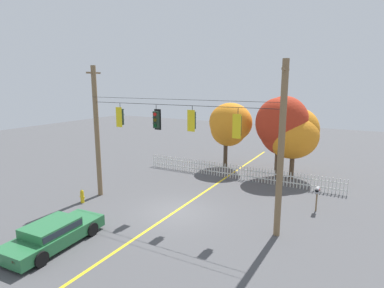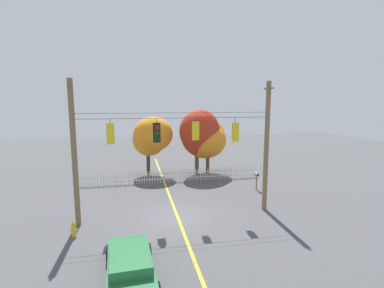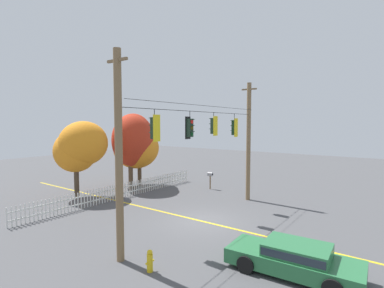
% 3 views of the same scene
% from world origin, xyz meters
% --- Properties ---
extents(ground, '(80.00, 80.00, 0.00)m').
position_xyz_m(ground, '(0.00, 0.00, 0.00)').
color(ground, '#4C4C4F').
extents(lane_centerline_stripe, '(0.16, 36.00, 0.01)m').
position_xyz_m(lane_centerline_stripe, '(0.00, 0.00, 0.00)').
color(lane_centerline_stripe, gold).
rests_on(lane_centerline_stripe, ground).
extents(signal_support_span, '(11.80, 1.10, 8.25)m').
position_xyz_m(signal_support_span, '(0.00, -0.00, 4.19)').
color(signal_support_span, brown).
rests_on(signal_support_span, ground).
extents(traffic_signal_northbound_secondary, '(0.43, 0.38, 1.42)m').
position_xyz_m(traffic_signal_northbound_secondary, '(-3.75, -0.01, 5.22)').
color(traffic_signal_northbound_secondary, black).
extents(traffic_signal_westbound_side, '(0.43, 0.38, 1.43)m').
position_xyz_m(traffic_signal_westbound_side, '(-1.16, 0.01, 5.20)').
color(traffic_signal_westbound_side, black).
extents(traffic_signal_southbound_primary, '(0.43, 0.38, 1.33)m').
position_xyz_m(traffic_signal_southbound_primary, '(1.12, -0.01, 5.28)').
color(traffic_signal_southbound_primary, black).
extents(traffic_signal_eastbound_side, '(0.43, 0.38, 1.48)m').
position_xyz_m(traffic_signal_eastbound_side, '(3.62, -0.01, 5.16)').
color(traffic_signal_eastbound_side, black).
extents(white_picket_fence, '(15.38, 0.06, 1.09)m').
position_xyz_m(white_picket_fence, '(0.77, 7.54, 0.55)').
color(white_picket_fence, silver).
rests_on(white_picket_fence, ground).
extents(autumn_maple_near_fence, '(3.72, 3.46, 5.60)m').
position_xyz_m(autumn_maple_near_fence, '(-0.89, 10.17, 3.72)').
color(autumn_maple_near_fence, '#473828').
rests_on(autumn_maple_near_fence, ground).
extents(autumn_maple_mid, '(3.96, 3.39, 6.26)m').
position_xyz_m(autumn_maple_mid, '(3.57, 9.46, 4.10)').
color(autumn_maple_mid, brown).
rests_on(autumn_maple_mid, ground).
extents(autumn_oak_far_east, '(4.02, 3.73, 5.35)m').
position_xyz_m(autumn_oak_far_east, '(4.41, 9.90, 3.44)').
color(autumn_oak_far_east, brown).
rests_on(autumn_oak_far_east, ground).
extents(parked_car, '(2.13, 4.71, 1.15)m').
position_xyz_m(parked_car, '(-2.76, -5.85, 0.61)').
color(parked_car, '#286B3D').
rests_on(parked_car, ground).
extents(fire_hydrant, '(0.38, 0.22, 0.83)m').
position_xyz_m(fire_hydrant, '(-5.69, -1.56, 0.41)').
color(fire_hydrant, gold).
rests_on(fire_hydrant, ground).
extents(roadside_mailbox, '(0.25, 0.44, 1.41)m').
position_xyz_m(roadside_mailbox, '(7.00, 3.99, 1.15)').
color(roadside_mailbox, brown).
rests_on(roadside_mailbox, ground).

